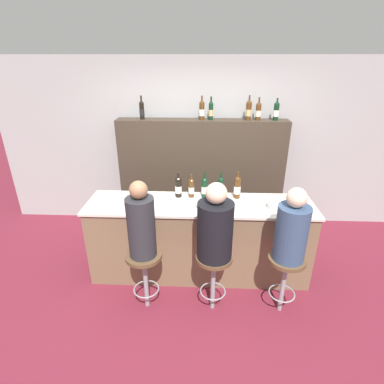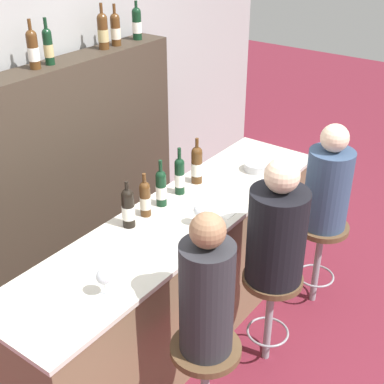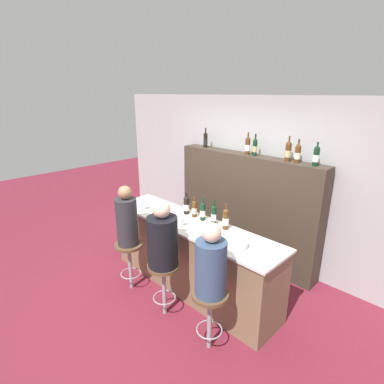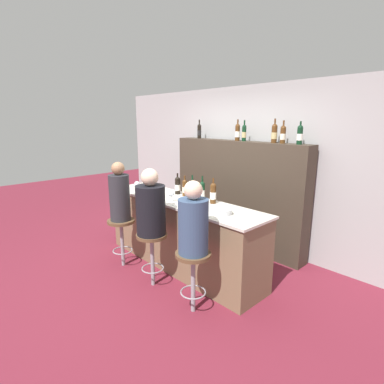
{
  "view_description": "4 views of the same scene",
  "coord_description": "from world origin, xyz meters",
  "px_view_note": "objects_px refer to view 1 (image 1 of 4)",
  "views": [
    {
      "loc": [
        0.04,
        -2.85,
        2.56
      ],
      "look_at": [
        -0.09,
        0.23,
        1.17
      ],
      "focal_mm": 28.0,
      "sensor_mm": 36.0,
      "label": 1
    },
    {
      "loc": [
        -2.28,
        -1.47,
        2.78
      ],
      "look_at": [
        0.06,
        0.25,
        1.16
      ],
      "focal_mm": 50.0,
      "sensor_mm": 36.0,
      "label": 2
    },
    {
      "loc": [
        2.59,
        -2.25,
        2.63
      ],
      "look_at": [
        0.01,
        0.33,
        1.42
      ],
      "focal_mm": 28.0,
      "sensor_mm": 36.0,
      "label": 3
    },
    {
      "loc": [
        3.02,
        -2.32,
        2.05
      ],
      "look_at": [
        0.21,
        0.33,
        1.13
      ],
      "focal_mm": 28.0,
      "sensor_mm": 36.0,
      "label": 4
    }
  ],
  "objects_px": {
    "wine_glass_1": "(200,202)",
    "guest_seated_right": "(292,230)",
    "wine_bottle_counter_2": "(204,187)",
    "guest_seated_middle": "(215,227)",
    "wine_bottle_backbar_3": "(249,110)",
    "wine_bottle_backbar_1": "(202,110)",
    "metal_bowl": "(275,205)",
    "wine_bottle_counter_3": "(221,187)",
    "guest_seated_left": "(141,224)",
    "wine_bottle_counter_0": "(178,187)",
    "wine_bottle_backbar_4": "(258,111)",
    "bar_stool_middle": "(214,268)",
    "bar_stool_left": "(144,266)",
    "wine_bottle_counter_1": "(191,188)",
    "bar_stool_right": "(285,270)",
    "wine_glass_0": "(126,199)",
    "wine_bottle_counter_4": "(237,187)",
    "wine_bottle_backbar_0": "(142,110)",
    "wine_bottle_backbar_2": "(211,111)",
    "wine_bottle_backbar_5": "(276,111)"
  },
  "relations": [
    {
      "from": "wine_bottle_counter_3",
      "to": "wine_bottle_backbar_2",
      "type": "distance_m",
      "value": 1.28
    },
    {
      "from": "wine_glass_1",
      "to": "wine_bottle_counter_3",
      "type": "bearing_deg",
      "value": 54.71
    },
    {
      "from": "wine_bottle_backbar_0",
      "to": "bar_stool_right",
      "type": "bearing_deg",
      "value": -45.93
    },
    {
      "from": "wine_bottle_counter_2",
      "to": "wine_bottle_counter_3",
      "type": "xyz_separation_m",
      "value": [
        0.2,
        0.0,
        0.01
      ]
    },
    {
      "from": "guest_seated_middle",
      "to": "bar_stool_left",
      "type": "bearing_deg",
      "value": 180.0
    },
    {
      "from": "wine_bottle_counter_0",
      "to": "wine_bottle_backbar_4",
      "type": "xyz_separation_m",
      "value": [
        1.06,
        1.04,
        0.74
      ]
    },
    {
      "from": "wine_bottle_backbar_2",
      "to": "wine_bottle_backbar_4",
      "type": "distance_m",
      "value": 0.67
    },
    {
      "from": "wine_glass_1",
      "to": "bar_stool_middle",
      "type": "distance_m",
      "value": 0.73
    },
    {
      "from": "wine_bottle_counter_0",
      "to": "bar_stool_middle",
      "type": "distance_m",
      "value": 1.07
    },
    {
      "from": "bar_stool_right",
      "to": "wine_bottle_counter_4",
      "type": "bearing_deg",
      "value": 120.06
    },
    {
      "from": "wine_bottle_counter_3",
      "to": "wine_bottle_counter_4",
      "type": "distance_m",
      "value": 0.2
    },
    {
      "from": "wine_bottle_counter_1",
      "to": "bar_stool_right",
      "type": "height_order",
      "value": "wine_bottle_counter_1"
    },
    {
      "from": "metal_bowl",
      "to": "wine_bottle_backbar_1",
      "type": "bearing_deg",
      "value": 123.84
    },
    {
      "from": "wine_bottle_counter_2",
      "to": "wine_bottle_counter_4",
      "type": "xyz_separation_m",
      "value": [
        0.4,
        0.0,
        0.01
      ]
    },
    {
      "from": "metal_bowl",
      "to": "guest_seated_right",
      "type": "distance_m",
      "value": 0.55
    },
    {
      "from": "wine_bottle_counter_0",
      "to": "wine_bottle_backbar_4",
      "type": "bearing_deg",
      "value": 44.36
    },
    {
      "from": "wine_bottle_backbar_3",
      "to": "bar_stool_left",
      "type": "relative_size",
      "value": 0.49
    },
    {
      "from": "wine_glass_0",
      "to": "bar_stool_left",
      "type": "xyz_separation_m",
      "value": [
        0.25,
        -0.45,
        -0.56
      ]
    },
    {
      "from": "guest_seated_middle",
      "to": "metal_bowl",
      "type": "bearing_deg",
      "value": 38.09
    },
    {
      "from": "wine_bottle_counter_2",
      "to": "guest_seated_left",
      "type": "bearing_deg",
      "value": -128.01
    },
    {
      "from": "wine_bottle_backbar_4",
      "to": "wine_glass_0",
      "type": "height_order",
      "value": "wine_bottle_backbar_4"
    },
    {
      "from": "wine_bottle_counter_2",
      "to": "wine_bottle_backbar_0",
      "type": "bearing_deg",
      "value": 131.5
    },
    {
      "from": "wine_bottle_counter_0",
      "to": "wine_bottle_counter_4",
      "type": "relative_size",
      "value": 0.92
    },
    {
      "from": "wine_bottle_backbar_4",
      "to": "wine_glass_1",
      "type": "xyz_separation_m",
      "value": [
        -0.79,
        -1.38,
        -0.78
      ]
    },
    {
      "from": "wine_bottle_backbar_3",
      "to": "wine_bottle_counter_2",
      "type": "bearing_deg",
      "value": -120.33
    },
    {
      "from": "wine_bottle_backbar_1",
      "to": "guest_seated_right",
      "type": "xyz_separation_m",
      "value": [
        0.91,
        -1.84,
        -0.84
      ]
    },
    {
      "from": "wine_bottle_backbar_0",
      "to": "guest_seated_left",
      "type": "height_order",
      "value": "wine_bottle_backbar_0"
    },
    {
      "from": "wine_bottle_counter_3",
      "to": "wine_bottle_backbar_4",
      "type": "bearing_deg",
      "value": 62.15
    },
    {
      "from": "wine_bottle_backbar_1",
      "to": "wine_glass_1",
      "type": "xyz_separation_m",
      "value": [
        0.01,
        -1.38,
        -0.78
      ]
    },
    {
      "from": "wine_bottle_backbar_0",
      "to": "bar_stool_right",
      "type": "xyz_separation_m",
      "value": [
        1.78,
        -1.84,
        -1.33
      ]
    },
    {
      "from": "wine_glass_1",
      "to": "guest_seated_left",
      "type": "xyz_separation_m",
      "value": [
        -0.58,
        -0.45,
        -0.03
      ]
    },
    {
      "from": "wine_bottle_counter_1",
      "to": "guest_seated_right",
      "type": "distance_m",
      "value": 1.29
    },
    {
      "from": "wine_glass_1",
      "to": "wine_bottle_counter_2",
      "type": "bearing_deg",
      "value": 82.44
    },
    {
      "from": "wine_bottle_counter_2",
      "to": "bar_stool_middle",
      "type": "xyz_separation_m",
      "value": [
        0.11,
        -0.79,
        -0.58
      ]
    },
    {
      "from": "guest_seated_left",
      "to": "bar_stool_middle",
      "type": "relative_size",
      "value": 1.18
    },
    {
      "from": "guest_seated_middle",
      "to": "wine_bottle_backbar_3",
      "type": "bearing_deg",
      "value": 74.82
    },
    {
      "from": "wine_bottle_counter_2",
      "to": "metal_bowl",
      "type": "relative_size",
      "value": 1.8
    },
    {
      "from": "guest_seated_left",
      "to": "metal_bowl",
      "type": "bearing_deg",
      "value": 20.93
    },
    {
      "from": "wine_glass_0",
      "to": "guest_seated_middle",
      "type": "distance_m",
      "value": 1.09
    },
    {
      "from": "bar_stool_middle",
      "to": "guest_seated_middle",
      "type": "bearing_deg",
      "value": -90.0
    },
    {
      "from": "wine_bottle_counter_0",
      "to": "wine_bottle_backbar_1",
      "type": "distance_m",
      "value": 1.31
    },
    {
      "from": "wine_bottle_counter_3",
      "to": "guest_seated_left",
      "type": "xyz_separation_m",
      "value": [
        -0.82,
        -0.79,
        -0.07
      ]
    },
    {
      "from": "wine_bottle_backbar_0",
      "to": "wine_bottle_backbar_5",
      "type": "bearing_deg",
      "value": 0.0
    },
    {
      "from": "wine_bottle_counter_3",
      "to": "bar_stool_middle",
      "type": "relative_size",
      "value": 0.49
    },
    {
      "from": "wine_bottle_counter_1",
      "to": "metal_bowl",
      "type": "height_order",
      "value": "wine_bottle_counter_1"
    },
    {
      "from": "wine_bottle_counter_0",
      "to": "wine_bottle_backbar_4",
      "type": "height_order",
      "value": "wine_bottle_backbar_4"
    },
    {
      "from": "wine_bottle_backbar_0",
      "to": "bar_stool_right",
      "type": "relative_size",
      "value": 0.48
    },
    {
      "from": "wine_glass_1",
      "to": "guest_seated_right",
      "type": "xyz_separation_m",
      "value": [
        0.9,
        -0.45,
        -0.06
      ]
    },
    {
      "from": "wine_bottle_counter_1",
      "to": "wine_bottle_backbar_0",
      "type": "distance_m",
      "value": 1.5
    },
    {
      "from": "wine_bottle_counter_4",
      "to": "wine_bottle_counter_0",
      "type": "bearing_deg",
      "value": -180.0
    }
  ]
}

